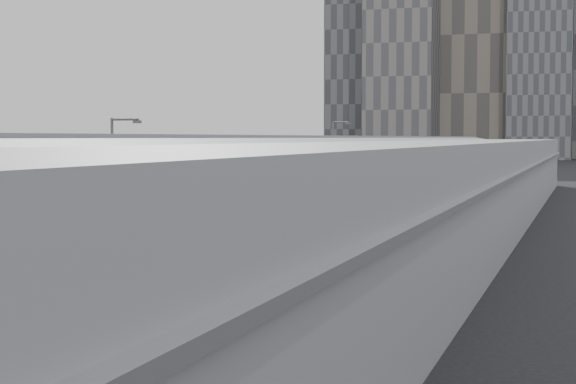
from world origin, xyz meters
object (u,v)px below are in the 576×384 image
at_px(bus_2, 145,244).
at_px(bus_6, 385,189).
at_px(street_lamp_near, 115,174).
at_px(bus_5, 348,196).
at_px(bus_4, 305,205).
at_px(street_lamp_far, 334,155).
at_px(bus_3, 245,222).
at_px(suv, 398,180).
at_px(shipping_container, 345,183).

height_order(bus_2, bus_6, bus_2).
bearing_deg(bus_2, street_lamp_near, 124.17).
height_order(bus_2, bus_5, bus_2).
relative_size(bus_4, bus_5, 1.12).
distance_m(street_lamp_near, street_lamp_far, 51.18).
bearing_deg(bus_3, bus_6, 96.27).
relative_size(bus_2, bus_4, 0.93).
relative_size(bus_2, suv, 2.07).
relative_size(bus_4, street_lamp_far, 1.58).
distance_m(bus_4, shipping_container, 47.73).
xyz_separation_m(bus_5, shipping_container, (-8.12, 31.62, -0.27)).
relative_size(bus_3, street_lamp_near, 1.66).
relative_size(street_lamp_far, shipping_container, 1.31).
bearing_deg(bus_4, bus_5, 95.91).
xyz_separation_m(bus_2, bus_4, (0.24, 28.39, 0.11)).
xyz_separation_m(street_lamp_far, suv, (0.65, 34.27, -4.25)).
bearing_deg(shipping_container, street_lamp_near, -94.78).
bearing_deg(suv, bus_3, -69.51).
bearing_deg(street_lamp_far, bus_4, -79.63).
bearing_deg(street_lamp_far, bus_6, -15.69).
height_order(bus_5, shipping_container, bus_5).
bearing_deg(shipping_container, bus_4, -86.57).
xyz_separation_m(bus_6, shipping_container, (-8.84, 17.82, -0.25)).
bearing_deg(bus_6, bus_4, -87.87).
bearing_deg(street_lamp_near, bus_6, 82.46).
xyz_separation_m(bus_2, bus_3, (0.93, 12.57, 0.08)).
relative_size(bus_3, bus_4, 0.98).
bearing_deg(street_lamp_near, suv, 89.24).
distance_m(bus_2, bus_6, 57.55).
bearing_deg(bus_4, bus_3, -82.69).
distance_m(bus_4, bus_5, 15.36).
xyz_separation_m(bus_5, street_lamp_far, (-5.35, 15.51, 3.60)).
bearing_deg(street_lamp_near, bus_2, -53.92).
distance_m(bus_4, street_lamp_near, 21.44).
height_order(bus_6, street_lamp_near, street_lamp_near).
bearing_deg(suv, street_lamp_far, -74.62).
distance_m(bus_2, bus_3, 12.61).
height_order(bus_2, shipping_container, bus_2).
height_order(bus_2, street_lamp_far, street_lamp_far).
xyz_separation_m(bus_2, bus_5, (-0.06, 43.74, -0.07)).
xyz_separation_m(bus_3, street_lamp_near, (-6.82, -4.50, 3.14)).
xyz_separation_m(street_lamp_near, street_lamp_far, (0.48, 51.17, 0.31)).
height_order(bus_5, street_lamp_far, street_lamp_far).
bearing_deg(bus_4, street_lamp_far, 105.17).
distance_m(bus_6, suv, 36.39).
bearing_deg(bus_2, bus_4, 87.61).
height_order(bus_2, street_lamp_near, street_lamp_near).
xyz_separation_m(shipping_container, suv, (3.42, 18.16, -0.39)).
distance_m(bus_5, street_lamp_near, 36.29).
bearing_deg(bus_2, bus_3, 83.85).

